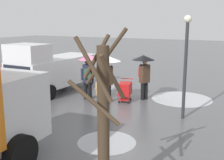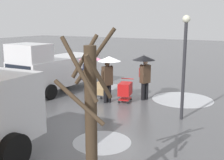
# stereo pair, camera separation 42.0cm
# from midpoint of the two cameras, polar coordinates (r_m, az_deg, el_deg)

# --- Properties ---
(ground_plane) EXTENTS (90.00, 90.00, 0.00)m
(ground_plane) POSITION_cam_midpoint_polar(r_m,az_deg,el_deg) (13.71, -0.24, -3.70)
(ground_plane) COLOR #5B5B5E
(slush_patch_under_van) EXTENTS (1.42, 1.42, 0.01)m
(slush_patch_under_van) POSITION_cam_midpoint_polar(r_m,az_deg,el_deg) (16.11, -1.16, -1.35)
(slush_patch_under_van) COLOR #999BA0
(slush_patch_under_van) RESTS_ON ground
(slush_patch_mid_street) EXTENTS (2.86, 2.86, 0.01)m
(slush_patch_mid_street) POSITION_cam_midpoint_polar(r_m,az_deg,el_deg) (13.99, 12.88, -3.67)
(slush_patch_mid_street) COLOR silver
(slush_patch_mid_street) RESTS_ON ground
(slush_patch_far_side) EXTENTS (1.81, 1.81, 0.01)m
(slush_patch_far_side) POSITION_cam_midpoint_polar(r_m,az_deg,el_deg) (8.96, -2.44, -12.29)
(slush_patch_far_side) COLOR #ADAFB5
(slush_patch_far_side) RESTS_ON ground
(cargo_van_parked_right) EXTENTS (2.40, 5.43, 2.60)m
(cargo_van_parked_right) POSITION_cam_midpoint_polar(r_m,az_deg,el_deg) (15.22, -12.64, 2.11)
(cargo_van_parked_right) COLOR white
(cargo_van_parked_right) RESTS_ON ground
(shopping_cart_vendor) EXTENTS (0.71, 0.91, 1.02)m
(shopping_cart_vendor) POSITION_cam_midpoint_polar(r_m,az_deg,el_deg) (13.06, 1.70, -1.92)
(shopping_cart_vendor) COLOR red
(shopping_cart_vendor) RESTS_ON ground
(hand_dolly_boxes) EXTENTS (0.53, 0.71, 1.32)m
(hand_dolly_boxes) POSITION_cam_midpoint_polar(r_m,az_deg,el_deg) (13.52, -2.89, -1.70)
(hand_dolly_boxes) COLOR #515156
(hand_dolly_boxes) RESTS_ON ground
(pedestrian_pink_side) EXTENTS (1.04, 1.04, 2.15)m
(pedestrian_pink_side) POSITION_cam_midpoint_polar(r_m,az_deg,el_deg) (13.25, 5.48, 2.65)
(pedestrian_pink_side) COLOR black
(pedestrian_pink_side) RESTS_ON ground
(pedestrian_black_side) EXTENTS (1.04, 1.04, 2.15)m
(pedestrian_black_side) POSITION_cam_midpoint_polar(r_m,az_deg,el_deg) (13.34, -5.64, 2.71)
(pedestrian_black_side) COLOR black
(pedestrian_black_side) RESTS_ON ground
(pedestrian_white_side) EXTENTS (1.04, 1.04, 2.15)m
(pedestrian_white_side) POSITION_cam_midpoint_polar(r_m,az_deg,el_deg) (12.73, -1.70, 2.40)
(pedestrian_white_side) COLOR black
(pedestrian_white_side) RESTS_ON ground
(bare_tree_near) EXTENTS (1.12, 1.14, 3.54)m
(bare_tree_near) POSITION_cam_midpoint_polar(r_m,az_deg,el_deg) (5.61, -3.98, -7.65)
(bare_tree_near) COLOR #423323
(bare_tree_near) RESTS_ON ground
(street_lamp) EXTENTS (0.28, 0.28, 3.86)m
(street_lamp) POSITION_cam_midpoint_polar(r_m,az_deg,el_deg) (10.74, 13.47, 4.57)
(street_lamp) COLOR #2D2D33
(street_lamp) RESTS_ON ground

